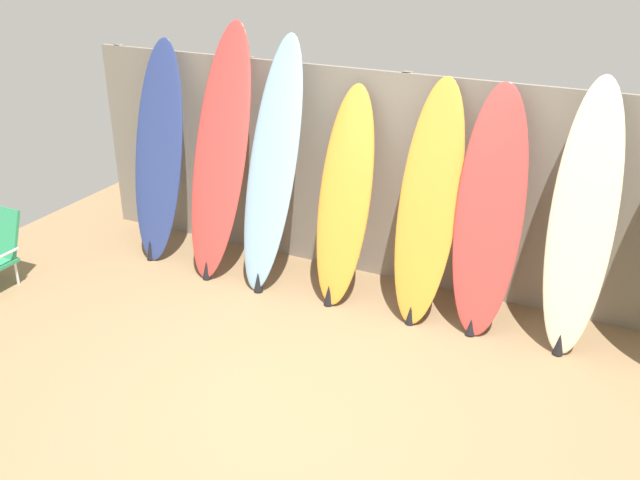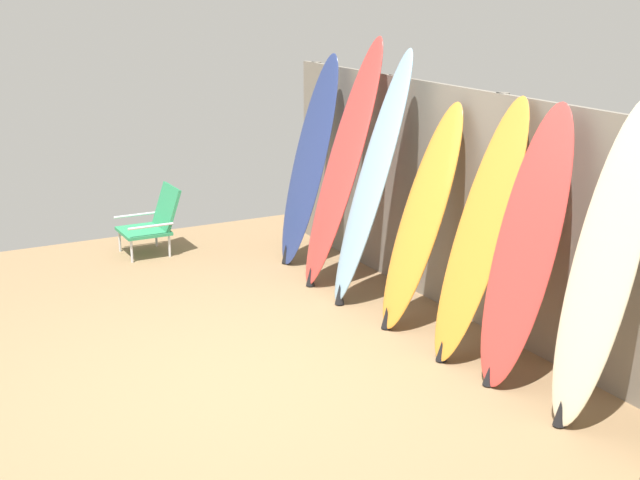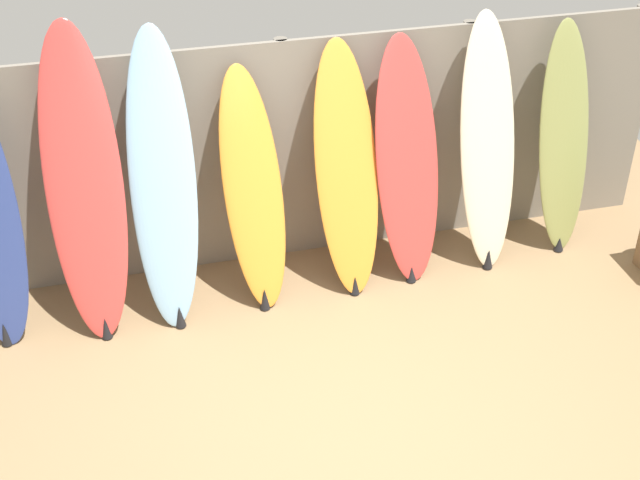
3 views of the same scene
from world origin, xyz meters
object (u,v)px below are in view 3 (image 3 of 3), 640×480
object	(u,v)px
surfboard_red_1	(84,187)
surfboard_orange_3	(253,191)
surfboard_skyblue_2	(163,184)
surfboard_olive_7	(564,140)
surfboard_orange_4	(347,172)
surfboard_cream_6	(488,146)
surfboard_red_5	(407,164)

from	to	relation	value
surfboard_red_1	surfboard_orange_3	size ratio (longest dim) A/B	1.25
surfboard_skyblue_2	surfboard_olive_7	distance (m)	3.11
surfboard_red_1	surfboard_olive_7	world-z (taller)	surfboard_red_1
surfboard_olive_7	surfboard_orange_4	bearing A→B (deg)	-178.05
surfboard_skyblue_2	surfboard_olive_7	xyz separation A→B (m)	(3.11, 0.12, -0.12)
surfboard_cream_6	surfboard_olive_7	xyz separation A→B (m)	(0.66, 0.04, -0.05)
surfboard_red_1	surfboard_orange_4	world-z (taller)	surfboard_red_1
surfboard_red_5	surfboard_red_1	bearing A→B (deg)	-179.16
surfboard_skyblue_2	surfboard_orange_3	size ratio (longest dim) A/B	1.21
surfboard_red_1	surfboard_olive_7	size ratio (longest dim) A/B	1.16
surfboard_red_5	surfboard_cream_6	world-z (taller)	surfboard_cream_6
surfboard_skyblue_2	surfboard_cream_6	size ratio (longest dim) A/B	1.06
surfboard_orange_3	surfboard_orange_4	distance (m)	0.70
surfboard_orange_4	surfboard_skyblue_2	bearing A→B (deg)	-177.40
surfboard_orange_3	surfboard_cream_6	bearing A→B (deg)	0.96
surfboard_red_1	surfboard_cream_6	distance (m)	2.97
surfboard_red_5	surfboard_cream_6	distance (m)	0.65
surfboard_orange_4	surfboard_cream_6	world-z (taller)	surfboard_cream_6
surfboard_red_1	surfboard_olive_7	xyz separation A→B (m)	(3.63, 0.10, -0.15)
surfboard_red_1	surfboard_orange_3	world-z (taller)	surfboard_red_1
surfboard_red_5	surfboard_orange_3	bearing A→B (deg)	-179.84
surfboard_red_1	surfboard_cream_6	world-z (taller)	surfboard_red_1
surfboard_red_1	surfboard_skyblue_2	xyz separation A→B (m)	(0.52, -0.02, -0.03)
surfboard_orange_3	surfboard_olive_7	bearing A→B (deg)	1.53
surfboard_orange_3	surfboard_orange_4	world-z (taller)	surfboard_orange_4
surfboard_orange_3	surfboard_red_5	xyz separation A→B (m)	(1.17, 0.00, 0.07)
surfboard_orange_3	surfboard_red_5	world-z (taller)	surfboard_red_5
surfboard_cream_6	surfboard_skyblue_2	bearing A→B (deg)	-178.00
surfboard_orange_4	surfboard_cream_6	xyz separation A→B (m)	(1.11, 0.03, 0.06)
surfboard_cream_6	surfboard_red_1	bearing A→B (deg)	-178.82
surfboard_red_1	surfboard_cream_6	xyz separation A→B (m)	(2.97, 0.06, -0.10)
surfboard_orange_3	surfboard_olive_7	distance (m)	2.48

